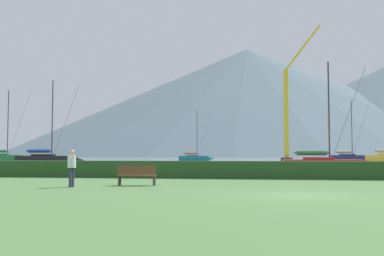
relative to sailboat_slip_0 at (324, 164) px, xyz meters
name	(u,v)px	position (x,y,z in m)	size (l,w,h in m)	color
ground_plane	(299,196)	(-3.74, -22.21, -0.61)	(1000.00, 1000.00, 0.00)	#517A42
harbor_water	(266,158)	(-3.74, 114.79, -0.61)	(320.00, 246.00, 0.00)	#8C9EA3
hedge_line	(284,170)	(-3.74, -11.21, -0.09)	(80.00, 1.20, 1.03)	#284C23
sailboat_slip_0	(324,164)	(0.00, 0.00, 0.00)	(7.35, 2.27, 9.05)	red
sailboat_slip_3	(48,159)	(-33.49, 19.09, 0.13)	(9.02, 3.75, 11.38)	black
sailboat_slip_5	(195,158)	(-19.51, 59.96, 0.04)	(7.64, 2.32, 11.02)	#19707A
sailboat_slip_6	(4,158)	(-49.48, 35.07, 0.17)	(9.44, 3.93, 12.56)	#236B38
sailboat_slip_7	(350,157)	(12.92, 59.86, 0.14)	(9.00, 3.63, 12.50)	navy
park_bench_near_path	(137,174)	(-10.72, -18.11, -0.07)	(1.81, 0.64, 0.95)	brown
person_standing_walker	(72,165)	(-13.27, -19.53, 0.36)	(0.36, 0.57, 1.65)	#2D3347
dock_crane	(288,118)	(-0.44, 44.31, 7.26)	(7.17, 2.00, 24.50)	#333338
distant_hill_west_ridge	(271,134)	(3.18, 380.66, 18.88)	(272.72, 272.72, 38.97)	#4C6070
distant_hill_central_peak	(247,102)	(-16.01, 313.82, 40.69)	(358.30, 358.30, 82.59)	slate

